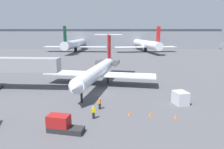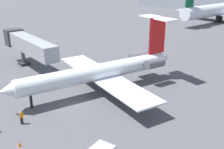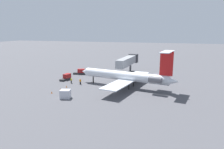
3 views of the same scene
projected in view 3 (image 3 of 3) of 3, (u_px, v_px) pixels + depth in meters
ground_plane at (107, 86)px, 58.83m from camera, size 400.00×400.00×0.10m
regional_jet at (128, 76)px, 56.11m from camera, size 23.57×28.27×10.31m
jet_bridge at (128, 61)px, 72.83m from camera, size 17.85×4.12×6.42m
ground_crew_marshaller at (80, 82)px, 59.73m from camera, size 0.37×0.46×1.69m
ground_crew_loader at (71, 80)px, 61.18m from camera, size 0.44×0.33×1.69m
baggage_tug_lead at (80, 72)px, 73.41m from camera, size 2.52×4.23×1.90m
baggage_tug_trailing at (66, 77)px, 65.12m from camera, size 4.20×2.19×1.90m
cargo_container_uld at (65, 94)px, 47.73m from camera, size 2.32×2.61×1.98m
traffic_cone_near at (61, 89)px, 54.16m from camera, size 0.36×0.36×0.55m
traffic_cone_mid at (52, 92)px, 51.47m from camera, size 0.36×0.36×0.55m
traffic_cone_far at (66, 87)px, 56.69m from camera, size 0.36×0.36×0.55m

